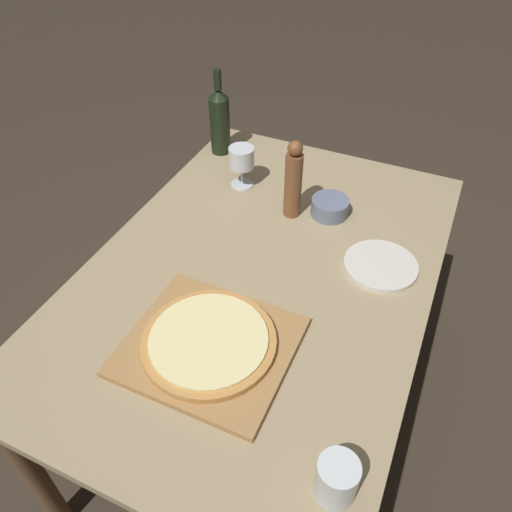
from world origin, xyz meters
name	(u,v)px	position (x,y,z in m)	size (l,w,h in m)	color
ground_plane	(259,404)	(0.00, 0.00, 0.00)	(12.00, 12.00, 0.00)	#382D23
dining_table	(260,290)	(0.00, 0.00, 0.64)	(0.94, 1.40, 0.73)	#9E8966
cutting_board	(209,346)	(0.00, -0.31, 0.74)	(0.40, 0.36, 0.02)	#A87A47
pizza	(208,341)	(0.00, -0.31, 0.76)	(0.33, 0.33, 0.02)	#C68947
wine_bottle	(220,120)	(-0.40, 0.53, 0.86)	(0.07, 0.07, 0.32)	black
pepper_mill	(293,181)	(-0.01, 0.28, 0.86)	(0.05, 0.05, 0.26)	brown
wine_glass	(242,159)	(-0.23, 0.36, 0.83)	(0.09, 0.09, 0.15)	silver
small_bowl	(330,207)	(0.10, 0.32, 0.76)	(0.12, 0.12, 0.06)	slate
drinking_tumbler	(336,479)	(0.38, -0.51, 0.78)	(0.08, 0.08, 0.10)	silver
dinner_plate	(381,265)	(0.31, 0.15, 0.74)	(0.21, 0.21, 0.01)	silver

